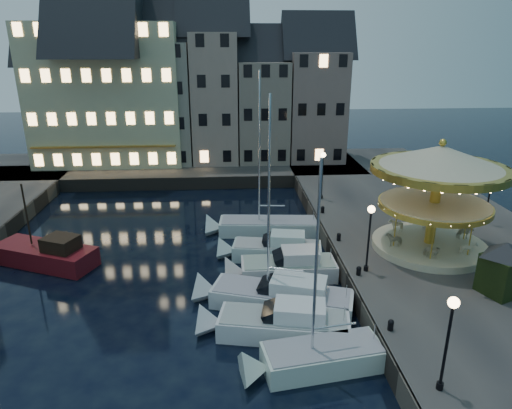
{
  "coord_description": "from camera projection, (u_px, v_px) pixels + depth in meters",
  "views": [
    {
      "loc": [
        -1.06,
        -23.11,
        14.31
      ],
      "look_at": [
        1.0,
        8.0,
        3.2
      ],
      "focal_mm": 32.0,
      "sensor_mm": 36.0,
      "label": 1
    }
  ],
  "objects": [
    {
      "name": "motorboat_f",
      "position": [
        261.0,
        227.0,
        36.07
      ],
      "size": [
        8.87,
        2.95,
        11.74
      ],
      "color": "silver",
      "rests_on": "ground"
    },
    {
      "name": "townhouse_nb",
      "position": [
        109.0,
        99.0,
        51.14
      ],
      "size": [
        6.16,
        8.0,
        13.8
      ],
      "color": "slate",
      "rests_on": "quay_north"
    },
    {
      "name": "townhouse_ne",
      "position": [
        262.0,
        103.0,
        52.38
      ],
      "size": [
        6.16,
        8.0,
        12.8
      ],
      "color": "gray",
      "rests_on": "quay_north"
    },
    {
      "name": "motorboat_d",
      "position": [
        282.0,
        268.0,
        29.22
      ],
      "size": [
        7.07,
        2.31,
        2.15
      ],
      "color": "silver",
      "rests_on": "ground"
    },
    {
      "name": "streetlamp_d",
      "position": [
        490.0,
        189.0,
        33.91
      ],
      "size": [
        0.44,
        0.44,
        4.17
      ],
      "color": "black",
      "rests_on": "quay_east"
    },
    {
      "name": "townhouse_na",
      "position": [
        60.0,
        104.0,
        50.97
      ],
      "size": [
        5.5,
        8.0,
        12.8
      ],
      "color": "gray",
      "rests_on": "quay_north"
    },
    {
      "name": "motorboat_b",
      "position": [
        276.0,
        324.0,
        23.41
      ],
      "size": [
        7.81,
        3.55,
        2.15
      ],
      "color": "silver",
      "rests_on": "ground"
    },
    {
      "name": "bollard_d",
      "position": [
        323.0,
        209.0,
        36.81
      ],
      "size": [
        0.3,
        0.3,
        0.57
      ],
      "color": "black",
      "rests_on": "quay_east"
    },
    {
      "name": "streetlamp_c",
      "position": [
        323.0,
        169.0,
        39.32
      ],
      "size": [
        0.44,
        0.44,
        4.17
      ],
      "color": "black",
      "rests_on": "quay_east"
    },
    {
      "name": "townhouse_nd",
      "position": [
        215.0,
        90.0,
        51.54
      ],
      "size": [
        5.5,
        8.0,
        15.8
      ],
      "color": "gray",
      "rests_on": "quay_north"
    },
    {
      "name": "quay_east",
      "position": [
        437.0,
        243.0,
        32.88
      ],
      "size": [
        16.0,
        56.0,
        1.3
      ],
      "primitive_type": "cube",
      "color": "#474442",
      "rests_on": "ground"
    },
    {
      "name": "streetlamp_a",
      "position": [
        449.0,
        331.0,
        17.23
      ],
      "size": [
        0.44,
        0.44,
        4.17
      ],
      "color": "black",
      "rests_on": "quay_east"
    },
    {
      "name": "ground",
      "position": [
        248.0,
        302.0,
        26.59
      ],
      "size": [
        160.0,
        160.0,
        0.0
      ],
      "primitive_type": "plane",
      "color": "black",
      "rests_on": "ground"
    },
    {
      "name": "townhouse_nc",
      "position": [
        164.0,
        94.0,
        51.35
      ],
      "size": [
        6.82,
        8.0,
        14.8
      ],
      "color": "gray",
      "rests_on": "quay_north"
    },
    {
      "name": "motorboat_c",
      "position": [
        275.0,
        296.0,
        25.94
      ],
      "size": [
        8.96,
        4.84,
        12.0
      ],
      "color": "silver",
      "rests_on": "ground"
    },
    {
      "name": "quaywall_e",
      "position": [
        328.0,
        246.0,
        32.39
      ],
      "size": [
        0.15,
        44.0,
        1.3
      ],
      "primitive_type": "cube",
      "color": "#47423A",
      "rests_on": "ground"
    },
    {
      "name": "townhouse_nf",
      "position": [
        315.0,
        98.0,
        52.59
      ],
      "size": [
        6.82,
        8.0,
        13.8
      ],
      "color": "#7C6660",
      "rests_on": "quay_north"
    },
    {
      "name": "bollard_c",
      "position": [
        339.0,
        236.0,
        31.64
      ],
      "size": [
        0.3,
        0.3,
        0.57
      ],
      "color": "black",
      "rests_on": "quay_east"
    },
    {
      "name": "bollard_b",
      "position": [
        359.0,
        270.0,
        26.94
      ],
      "size": [
        0.3,
        0.3,
        0.57
      ],
      "color": "black",
      "rests_on": "quay_east"
    },
    {
      "name": "quay_north",
      "position": [
        166.0,
        169.0,
        52.2
      ],
      "size": [
        44.0,
        12.0,
        1.3
      ],
      "primitive_type": "cube",
      "color": "#474442",
      "rests_on": "ground"
    },
    {
      "name": "hotel_corner",
      "position": [
        108.0,
        86.0,
        50.64
      ],
      "size": [
        17.6,
        9.0,
        16.8
      ],
      "color": "#BFC297",
      "rests_on": "quay_north"
    },
    {
      "name": "red_fishing_boat",
      "position": [
        47.0,
        255.0,
        30.92
      ],
      "size": [
        7.5,
        5.04,
        5.83
      ],
      "color": "maroon",
      "rests_on": "ground"
    },
    {
      "name": "quaywall_n",
      "position": [
        179.0,
        184.0,
        46.68
      ],
      "size": [
        48.0,
        0.15,
        1.3
      ],
      "primitive_type": "cube",
      "color": "#47423A",
      "rests_on": "ground"
    },
    {
      "name": "motorboat_e",
      "position": [
        271.0,
        250.0,
        31.81
      ],
      "size": [
        7.22,
        3.05,
        2.15
      ],
      "color": "silver",
      "rests_on": "ground"
    },
    {
      "name": "ticket_kiosk",
      "position": [
        505.0,
        259.0,
        24.41
      ],
      "size": [
        2.94,
        2.94,
        3.45
      ],
      "color": "black",
      "rests_on": "quay_east"
    },
    {
      "name": "carousel",
      "position": [
        438.0,
        178.0,
        28.86
      ],
      "size": [
        8.48,
        8.48,
        7.42
      ],
      "color": "#BDB292",
      "rests_on": "quay_east"
    },
    {
      "name": "motorboat_a",
      "position": [
        311.0,
        359.0,
        21.0
      ],
      "size": [
        6.71,
        3.06,
        11.04
      ],
      "color": "silver",
      "rests_on": "ground"
    },
    {
      "name": "streetlamp_b",
      "position": [
        370.0,
        229.0,
        26.63
      ],
      "size": [
        0.44,
        0.44,
        4.17
      ],
      "color": "black",
      "rests_on": "quay_east"
    },
    {
      "name": "bollard_a",
      "position": [
        391.0,
        324.0,
        21.77
      ],
      "size": [
        0.3,
        0.3,
        0.57
      ],
      "color": "black",
      "rests_on": "quay_east"
    }
  ]
}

